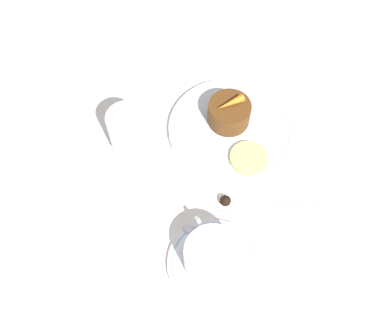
# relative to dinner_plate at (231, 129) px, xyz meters

# --- Properties ---
(ground_plane) EXTENTS (3.00, 3.00, 0.00)m
(ground_plane) POSITION_rel_dinner_plate_xyz_m (0.01, 0.05, -0.01)
(ground_plane) COLOR white
(dinner_plate) EXTENTS (0.25, 0.25, 0.01)m
(dinner_plate) POSITION_rel_dinner_plate_xyz_m (0.00, 0.00, 0.00)
(dinner_plate) COLOR white
(dinner_plate) RESTS_ON ground_plane
(saucer) EXTENTS (0.16, 0.16, 0.01)m
(saucer) POSITION_rel_dinner_plate_xyz_m (-0.23, 0.14, -0.00)
(saucer) COLOR white
(saucer) RESTS_ON ground_plane
(coffee_cup) EXTENTS (0.12, 0.09, 0.06)m
(coffee_cup) POSITION_rel_dinner_plate_xyz_m (-0.23, 0.14, 0.03)
(coffee_cup) COLOR white
(coffee_cup) RESTS_ON saucer
(spoon) EXTENTS (0.08, 0.09, 0.00)m
(spoon) POSITION_rel_dinner_plate_xyz_m (-0.18, 0.13, 0.00)
(spoon) COLOR silver
(spoon) RESTS_ON saucer
(wine_glass) EXTENTS (0.07, 0.07, 0.11)m
(wine_glass) POSITION_rel_dinner_plate_xyz_m (0.03, 0.19, 0.06)
(wine_glass) COLOR silver
(wine_glass) RESTS_ON ground_plane
(fork) EXTENTS (0.06, 0.20, 0.01)m
(fork) POSITION_rel_dinner_plate_xyz_m (-0.18, 0.03, -0.01)
(fork) COLOR silver
(fork) RESTS_ON ground_plane
(dessert_cake) EXTENTS (0.08, 0.08, 0.05)m
(dessert_cake) POSITION_rel_dinner_plate_xyz_m (0.02, -0.00, 0.03)
(dessert_cake) COLOR #563314
(dessert_cake) RESTS_ON dinner_plate
(carrot_garnish) EXTENTS (0.02, 0.06, 0.02)m
(carrot_garnish) POSITION_rel_dinner_plate_xyz_m (0.02, -0.00, 0.06)
(carrot_garnish) COLOR orange
(carrot_garnish) RESTS_ON dessert_cake
(pineapple_slice) EXTENTS (0.07, 0.07, 0.01)m
(pineapple_slice) POSITION_rel_dinner_plate_xyz_m (-0.08, 0.00, 0.01)
(pineapple_slice) COLOR #EFE075
(pineapple_slice) RESTS_ON dinner_plate
(chocolate_truffle) EXTENTS (0.02, 0.02, 0.02)m
(chocolate_truffle) POSITION_rel_dinner_plate_xyz_m (-0.14, 0.07, 0.00)
(chocolate_truffle) COLOR black
(chocolate_truffle) RESTS_ON ground_plane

